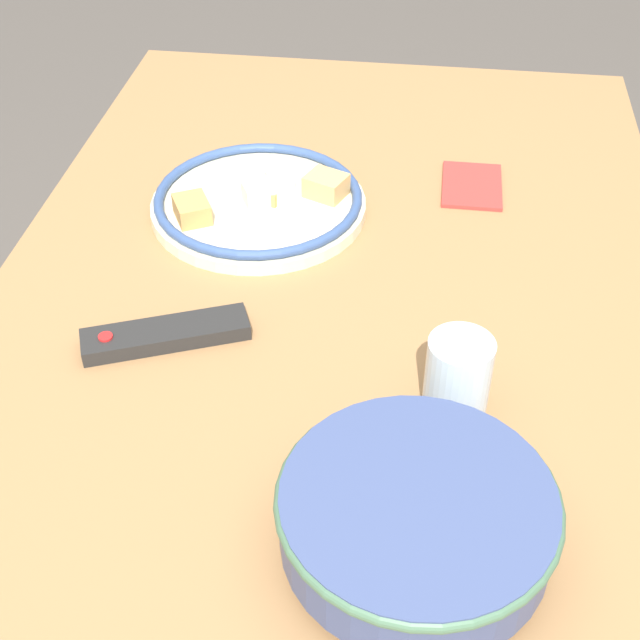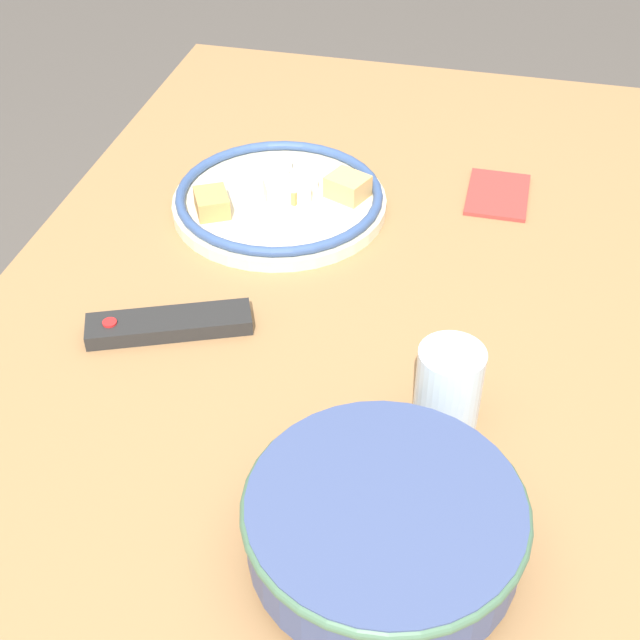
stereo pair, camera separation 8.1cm
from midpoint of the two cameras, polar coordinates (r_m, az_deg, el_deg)
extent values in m
cube|color=olive|center=(1.11, -1.48, -0.88)|extent=(1.52, 0.89, 0.04)
cylinder|color=olive|center=(1.89, 13.37, 3.20)|extent=(0.06, 0.06, 0.71)
cylinder|color=olive|center=(1.94, -9.26, 5.01)|extent=(0.06, 0.06, 0.71)
cylinder|color=#384775|center=(0.87, 3.27, -14.16)|extent=(0.11, 0.11, 0.01)
cylinder|color=#384775|center=(0.83, 3.37, -12.61)|extent=(0.25, 0.25, 0.06)
cylinder|color=#9E4C1E|center=(0.84, 3.35, -12.81)|extent=(0.23, 0.23, 0.05)
torus|color=#42664C|center=(0.82, 3.43, -11.62)|extent=(0.26, 0.26, 0.01)
cylinder|color=beige|center=(1.30, -5.75, 7.19)|extent=(0.31, 0.31, 0.02)
torus|color=#334C7F|center=(1.29, -5.80, 7.79)|extent=(0.30, 0.30, 0.01)
cube|color=tan|center=(1.29, -1.43, 8.55)|extent=(0.06, 0.07, 0.03)
cube|color=tan|center=(1.26, -10.04, 6.93)|extent=(0.07, 0.07, 0.03)
cube|color=silver|center=(1.31, -4.36, 8.81)|extent=(0.05, 0.05, 0.02)
cube|color=tan|center=(1.29, -5.39, 7.98)|extent=(0.04, 0.05, 0.02)
cube|color=silver|center=(1.34, -5.71, 9.32)|extent=(0.04, 0.03, 0.01)
cube|color=silver|center=(1.28, -5.33, 8.12)|extent=(0.06, 0.07, 0.03)
cube|color=black|center=(1.09, -11.95, -0.97)|extent=(0.12, 0.20, 0.02)
cylinder|color=red|center=(1.08, -15.67, -1.11)|extent=(0.02, 0.02, 0.00)
cylinder|color=silver|center=(0.96, 6.43, -3.72)|extent=(0.07, 0.07, 0.10)
cube|color=#B2332D|center=(1.36, 8.01, 8.47)|extent=(0.13, 0.09, 0.01)
camera|label=1|loc=(0.04, -92.23, -1.88)|focal=50.00mm
camera|label=2|loc=(0.04, 87.77, 1.88)|focal=50.00mm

